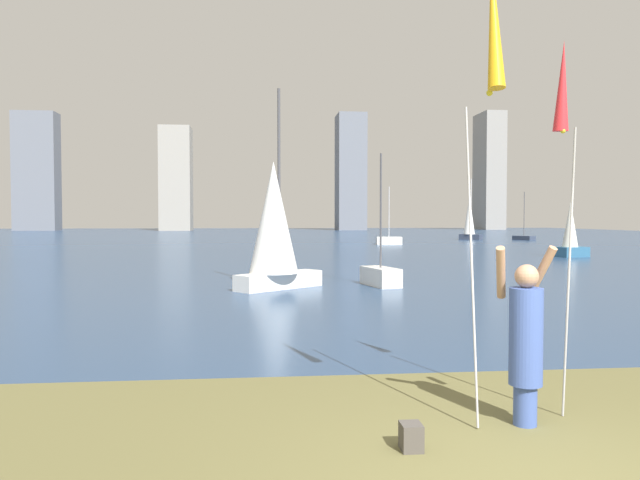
{
  "coord_description": "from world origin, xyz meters",
  "views": [
    {
      "loc": [
        -2.17,
        -4.32,
        2.08
      ],
      "look_at": [
        0.21,
        19.4,
        1.21
      ],
      "focal_mm": 33.82,
      "sensor_mm": 36.0,
      "label": 1
    }
  ],
  "objects_px": {
    "person": "(526,337)",
    "kite_flag_right": "(563,99)",
    "sailboat_0": "(571,234)",
    "sailboat_8": "(274,225)",
    "bag": "(411,437)",
    "sailboat_1": "(470,219)",
    "sailboat_7": "(524,237)",
    "kite_flag_left": "(493,33)",
    "sailboat_6": "(389,240)",
    "sailboat_4": "(381,275)"
  },
  "relations": [
    {
      "from": "sailboat_4",
      "to": "bag",
      "type": "bearing_deg",
      "value": -100.28
    },
    {
      "from": "sailboat_4",
      "to": "sailboat_8",
      "type": "xyz_separation_m",
      "value": [
        -3.27,
        -0.5,
        1.55
      ]
    },
    {
      "from": "kite_flag_right",
      "to": "sailboat_8",
      "type": "height_order",
      "value": "sailboat_8"
    },
    {
      "from": "person",
      "to": "sailboat_1",
      "type": "xyz_separation_m",
      "value": [
        17.49,
        50.51,
        1.1
      ]
    },
    {
      "from": "sailboat_7",
      "to": "sailboat_8",
      "type": "xyz_separation_m",
      "value": [
        -24.44,
        -36.98,
        1.62
      ]
    },
    {
      "from": "sailboat_0",
      "to": "sailboat_7",
      "type": "height_order",
      "value": "sailboat_0"
    },
    {
      "from": "sailboat_1",
      "to": "sailboat_8",
      "type": "bearing_deg",
      "value": -117.05
    },
    {
      "from": "kite_flag_left",
      "to": "kite_flag_right",
      "type": "bearing_deg",
      "value": 32.82
    },
    {
      "from": "kite_flag_right",
      "to": "sailboat_7",
      "type": "height_order",
      "value": "sailboat_7"
    },
    {
      "from": "bag",
      "to": "sailboat_6",
      "type": "distance_m",
      "value": 42.09
    },
    {
      "from": "person",
      "to": "bag",
      "type": "distance_m",
      "value": 1.61
    },
    {
      "from": "kite_flag_left",
      "to": "sailboat_8",
      "type": "height_order",
      "value": "sailboat_8"
    },
    {
      "from": "person",
      "to": "sailboat_0",
      "type": "relative_size",
      "value": 0.36
    },
    {
      "from": "sailboat_4",
      "to": "sailboat_8",
      "type": "bearing_deg",
      "value": -171.3
    },
    {
      "from": "bag",
      "to": "sailboat_0",
      "type": "height_order",
      "value": "sailboat_0"
    },
    {
      "from": "bag",
      "to": "sailboat_4",
      "type": "distance_m",
      "value": 13.15
    },
    {
      "from": "person",
      "to": "sailboat_1",
      "type": "height_order",
      "value": "sailboat_1"
    },
    {
      "from": "kite_flag_right",
      "to": "sailboat_4",
      "type": "height_order",
      "value": "sailboat_4"
    },
    {
      "from": "sailboat_6",
      "to": "sailboat_8",
      "type": "distance_m",
      "value": 30.35
    },
    {
      "from": "sailboat_8",
      "to": "bag",
      "type": "bearing_deg",
      "value": -85.77
    },
    {
      "from": "kite_flag_right",
      "to": "sailboat_7",
      "type": "relative_size",
      "value": 0.86
    },
    {
      "from": "sailboat_1",
      "to": "sailboat_7",
      "type": "xyz_separation_m",
      "value": [
        4.72,
        -1.63,
        -1.73
      ]
    },
    {
      "from": "sailboat_4",
      "to": "sailboat_0",
      "type": "bearing_deg",
      "value": 44.19
    },
    {
      "from": "kite_flag_left",
      "to": "sailboat_7",
      "type": "relative_size",
      "value": 1.0
    },
    {
      "from": "sailboat_1",
      "to": "sailboat_7",
      "type": "distance_m",
      "value": 5.29
    },
    {
      "from": "kite_flag_right",
      "to": "sailboat_4",
      "type": "distance_m",
      "value": 12.47
    },
    {
      "from": "sailboat_4",
      "to": "person",
      "type": "bearing_deg",
      "value": -94.8
    },
    {
      "from": "kite_flag_right",
      "to": "bag",
      "type": "bearing_deg",
      "value": -155.01
    },
    {
      "from": "kite_flag_left",
      "to": "sailboat_4",
      "type": "height_order",
      "value": "kite_flag_left"
    },
    {
      "from": "bag",
      "to": "sailboat_1",
      "type": "bearing_deg",
      "value": 69.79
    },
    {
      "from": "kite_flag_left",
      "to": "sailboat_6",
      "type": "xyz_separation_m",
      "value": [
        7.95,
        40.99,
        -3.44
      ]
    },
    {
      "from": "sailboat_8",
      "to": "kite_flag_left",
      "type": "bearing_deg",
      "value": -82.06
    },
    {
      "from": "sailboat_6",
      "to": "sailboat_7",
      "type": "distance_m",
      "value": 16.92
    },
    {
      "from": "bag",
      "to": "sailboat_8",
      "type": "xyz_separation_m",
      "value": [
        -0.92,
        12.44,
        1.75
      ]
    },
    {
      "from": "sailboat_1",
      "to": "sailboat_8",
      "type": "height_order",
      "value": "sailboat_8"
    },
    {
      "from": "sailboat_0",
      "to": "kite_flag_right",
      "type": "bearing_deg",
      "value": -118.57
    },
    {
      "from": "kite_flag_right",
      "to": "bag",
      "type": "height_order",
      "value": "kite_flag_right"
    },
    {
      "from": "sailboat_0",
      "to": "sailboat_1",
      "type": "bearing_deg",
      "value": 82.06
    },
    {
      "from": "sailboat_6",
      "to": "sailboat_8",
      "type": "relative_size",
      "value": 0.77
    },
    {
      "from": "person",
      "to": "kite_flag_right",
      "type": "relative_size",
      "value": 0.46
    },
    {
      "from": "sailboat_0",
      "to": "sailboat_8",
      "type": "bearing_deg",
      "value": -141.12
    },
    {
      "from": "sailboat_4",
      "to": "sailboat_6",
      "type": "xyz_separation_m",
      "value": [
        6.4,
        28.24,
        0.02
      ]
    },
    {
      "from": "sailboat_0",
      "to": "bag",
      "type": "bearing_deg",
      "value": -120.88
    },
    {
      "from": "kite_flag_right",
      "to": "bag",
      "type": "relative_size",
      "value": 16.28
    },
    {
      "from": "sailboat_6",
      "to": "sailboat_8",
      "type": "height_order",
      "value": "sailboat_8"
    },
    {
      "from": "person",
      "to": "sailboat_4",
      "type": "xyz_separation_m",
      "value": [
        1.04,
        12.4,
        -0.57
      ]
    },
    {
      "from": "kite_flag_right",
      "to": "sailboat_0",
      "type": "distance_m",
      "value": 28.1
    },
    {
      "from": "sailboat_0",
      "to": "sailboat_7",
      "type": "xyz_separation_m",
      "value": [
        8.29,
        23.96,
        -1.0
      ]
    },
    {
      "from": "person",
      "to": "sailboat_7",
      "type": "distance_m",
      "value": 53.7
    },
    {
      "from": "bag",
      "to": "kite_flag_left",
      "type": "bearing_deg",
      "value": 13.07
    }
  ]
}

